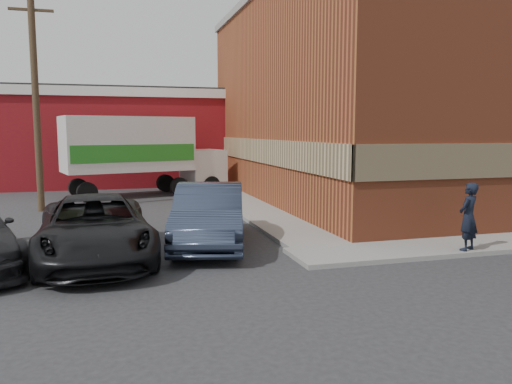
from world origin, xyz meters
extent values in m
plane|color=#28282B|center=(0.00, 0.00, 0.00)|extent=(90.00, 90.00, 0.00)
cube|color=#A04729|center=(8.50, 9.00, 4.50)|extent=(14.00, 18.00, 9.00)
cube|color=tan|center=(1.46, 9.00, 2.30)|extent=(0.08, 18.16, 1.00)
cube|color=gray|center=(8.50, 9.00, 9.18)|extent=(14.25, 18.25, 0.36)
cube|color=gray|center=(0.60, 9.00, 0.06)|extent=(1.80, 18.00, 0.12)
cube|color=maroon|center=(-6.00, 20.00, 2.50)|extent=(16.00, 8.00, 5.00)
cube|color=silver|center=(-6.00, 20.00, 5.25)|extent=(16.30, 8.30, 0.50)
cube|color=black|center=(-6.00, 20.00, 5.55)|extent=(16.00, 8.00, 0.10)
cylinder|color=brown|center=(-7.50, 9.00, 4.50)|extent=(0.26, 0.26, 9.00)
cube|color=brown|center=(-7.50, 9.00, 7.70)|extent=(1.60, 0.10, 0.10)
imported|color=black|center=(3.95, -1.55, 0.99)|extent=(0.75, 0.66, 1.74)
imported|color=#2E384E|center=(-2.19, 1.32, 0.85)|extent=(2.93, 5.43, 1.70)
imported|color=black|center=(-5.18, 0.50, 0.79)|extent=(2.91, 5.81, 1.58)
cube|color=silver|center=(-4.00, 12.68, 2.54)|extent=(6.38, 3.80, 2.59)
cube|color=#288222|center=(-3.70, 11.51, 2.14)|extent=(5.60, 1.46, 0.80)
cube|color=silver|center=(-0.24, 13.65, 1.10)|extent=(2.28, 2.57, 2.19)
cylinder|color=black|center=(-5.87, 11.17, 0.45)|extent=(0.94, 0.51, 0.90)
cylinder|color=black|center=(-6.37, 13.10, 0.45)|extent=(0.94, 0.51, 0.90)
cylinder|color=black|center=(-1.63, 12.26, 0.45)|extent=(0.94, 0.51, 0.90)
cylinder|color=black|center=(-2.13, 14.19, 0.45)|extent=(0.94, 0.51, 0.90)
cylinder|color=black|center=(0.01, 12.68, 0.45)|extent=(0.94, 0.51, 0.90)
cylinder|color=black|center=(-0.49, 14.61, 0.45)|extent=(0.94, 0.51, 0.90)
camera|label=1|loc=(-4.67, -12.09, 3.15)|focal=35.00mm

